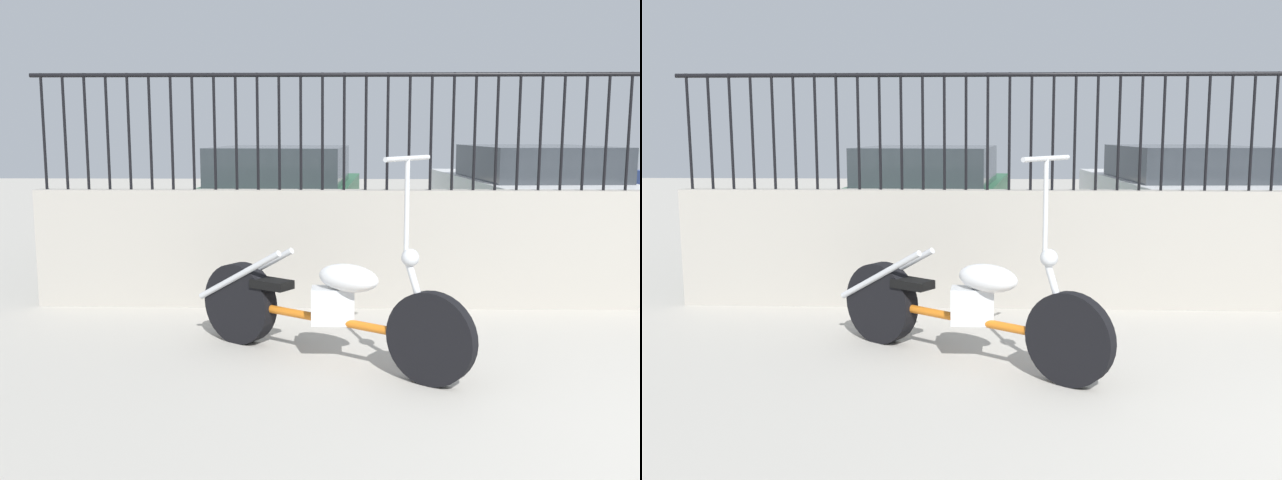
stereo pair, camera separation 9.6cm
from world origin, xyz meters
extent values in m
cube|color=#9E998E|center=(0.00, 3.18, 0.51)|extent=(10.12, 0.18, 1.02)
cylinder|color=black|center=(-4.97, 3.18, 1.52)|extent=(0.02, 0.02, 0.98)
cylinder|color=black|center=(-4.78, 3.18, 1.52)|extent=(0.02, 0.02, 0.98)
cylinder|color=black|center=(-4.60, 3.18, 1.52)|extent=(0.02, 0.02, 0.98)
cylinder|color=black|center=(-4.42, 3.18, 1.52)|extent=(0.02, 0.02, 0.98)
cylinder|color=black|center=(-4.23, 3.18, 1.52)|extent=(0.02, 0.02, 0.98)
cylinder|color=black|center=(-4.05, 3.18, 1.52)|extent=(0.02, 0.02, 0.98)
cylinder|color=black|center=(-3.86, 3.18, 1.52)|extent=(0.02, 0.02, 0.98)
cylinder|color=black|center=(-3.68, 3.18, 1.52)|extent=(0.02, 0.02, 0.98)
cylinder|color=black|center=(-3.50, 3.18, 1.52)|extent=(0.02, 0.02, 0.98)
cylinder|color=black|center=(-3.31, 3.18, 1.52)|extent=(0.02, 0.02, 0.98)
cylinder|color=black|center=(-3.13, 3.18, 1.52)|extent=(0.02, 0.02, 0.98)
cylinder|color=black|center=(-2.94, 3.18, 1.52)|extent=(0.02, 0.02, 0.98)
cylinder|color=black|center=(-2.76, 3.18, 1.52)|extent=(0.02, 0.02, 0.98)
cylinder|color=black|center=(-2.58, 3.18, 1.52)|extent=(0.02, 0.02, 0.98)
cylinder|color=black|center=(-2.39, 3.18, 1.52)|extent=(0.02, 0.02, 0.98)
cylinder|color=black|center=(-2.21, 3.18, 1.52)|extent=(0.02, 0.02, 0.98)
cylinder|color=black|center=(-2.02, 3.18, 1.52)|extent=(0.02, 0.02, 0.98)
cylinder|color=black|center=(-1.84, 3.18, 1.52)|extent=(0.02, 0.02, 0.98)
cylinder|color=black|center=(-1.66, 3.18, 1.52)|extent=(0.02, 0.02, 0.98)
cylinder|color=black|center=(-1.47, 3.18, 1.52)|extent=(0.02, 0.02, 0.98)
cylinder|color=black|center=(-1.29, 3.18, 1.52)|extent=(0.02, 0.02, 0.98)
cylinder|color=black|center=(-1.10, 3.18, 1.52)|extent=(0.02, 0.02, 0.98)
cylinder|color=black|center=(-0.92, 3.18, 1.52)|extent=(0.02, 0.02, 0.98)
cylinder|color=black|center=(-0.74, 3.18, 1.52)|extent=(0.02, 0.02, 0.98)
cylinder|color=black|center=(-0.55, 3.18, 1.52)|extent=(0.02, 0.02, 0.98)
cylinder|color=black|center=(-0.37, 3.18, 1.52)|extent=(0.02, 0.02, 0.98)
cylinder|color=black|center=(-0.18, 3.18, 1.52)|extent=(0.02, 0.02, 0.98)
cylinder|color=black|center=(0.00, 3.18, 1.52)|extent=(0.02, 0.02, 0.98)
cylinder|color=black|center=(0.00, 3.18, 1.99)|extent=(10.12, 0.04, 0.04)
cylinder|color=black|center=(-1.88, 1.22, 0.29)|extent=(0.52, 0.39, 0.58)
cylinder|color=black|center=(-3.15, 2.09, 0.29)|extent=(0.56, 0.44, 0.59)
cylinder|color=orange|center=(-2.51, 1.65, 0.29)|extent=(1.20, 0.84, 0.06)
cube|color=silver|center=(-2.47, 1.62, 0.39)|extent=(0.28, 0.18, 0.24)
ellipsoid|color=white|center=(-2.37, 1.56, 0.59)|extent=(0.48, 0.41, 0.18)
cube|color=black|center=(-2.90, 1.92, 0.47)|extent=(0.32, 0.29, 0.06)
cylinder|color=silver|center=(-1.96, 1.27, 0.54)|extent=(0.21, 0.16, 0.51)
sphere|color=silver|center=(-2.00, 1.30, 0.77)|extent=(0.11, 0.11, 0.11)
cylinder|color=silver|center=(-2.03, 1.32, 1.08)|extent=(0.03, 0.03, 0.57)
cylinder|color=silver|center=(-2.03, 1.32, 1.36)|extent=(0.32, 0.45, 0.03)
cylinder|color=silver|center=(-3.15, 2.00, 0.51)|extent=(0.66, 0.47, 0.44)
cylinder|color=silver|center=(-3.07, 2.12, 0.51)|extent=(0.66, 0.47, 0.44)
cylinder|color=black|center=(-3.83, 7.47, 0.32)|extent=(0.16, 0.65, 0.64)
cylinder|color=black|center=(-2.23, 7.34, 0.32)|extent=(0.16, 0.65, 0.64)
cylinder|color=black|center=(-4.03, 4.98, 0.32)|extent=(0.16, 0.65, 0.64)
cylinder|color=black|center=(-2.42, 4.85, 0.32)|extent=(0.16, 0.65, 0.64)
cube|color=#1E5933|center=(-3.13, 6.16, 0.56)|extent=(2.03, 4.15, 0.64)
cube|color=#2D3338|center=(-3.14, 5.96, 1.10)|extent=(1.69, 2.05, 0.45)
cylinder|color=black|center=(-0.87, 7.58, 0.32)|extent=(0.15, 0.65, 0.64)
cylinder|color=black|center=(0.72, 7.68, 0.32)|extent=(0.15, 0.65, 0.64)
cylinder|color=black|center=(-0.70, 4.83, 0.32)|extent=(0.15, 0.65, 0.64)
cylinder|color=black|center=(0.89, 4.93, 0.32)|extent=(0.15, 0.65, 0.64)
cube|color=silver|center=(0.01, 6.26, 0.59)|extent=(1.98, 4.54, 0.69)
cube|color=#2D3338|center=(0.02, 6.04, 1.14)|extent=(1.66, 2.22, 0.41)
camera|label=1|loc=(-2.44, -2.93, 1.52)|focal=40.00mm
camera|label=2|loc=(-2.35, -2.93, 1.52)|focal=40.00mm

